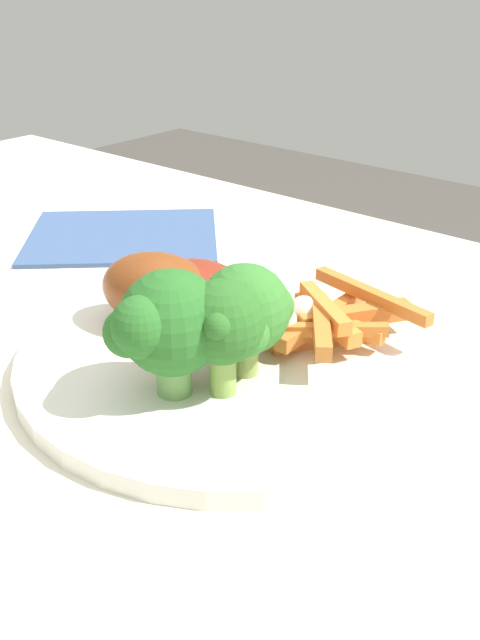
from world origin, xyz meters
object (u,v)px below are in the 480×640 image
Objects in this scene: dining_table at (205,519)px; broccoli_floret_front at (220,322)px; carrot_fries_pile at (330,321)px; chicken_drumstick_extra at (201,294)px; broccoli_floret_middle at (246,311)px; chicken_drumstick_near at (164,292)px; broccoli_floret_back at (167,325)px; dinner_plate at (240,357)px; chicken_drumstick_far at (195,296)px.

dining_table is 0.17m from broccoli_floret_front.
chicken_drumstick_extra is at bearing -156.88° from carrot_fries_pile.
dining_table is 18.91× the size of broccoli_floret_middle.
broccoli_floret_middle is at bearing 17.94° from dining_table.
broccoli_floret_middle is 0.50× the size of chicken_drumstick_near.
broccoli_floret_back is at bearing -105.86° from carrot_fries_pile.
broccoli_floret_front is at bearing 44.73° from broccoli_floret_back.
dining_table is 18.81× the size of broccoli_floret_front.
chicken_drumstick_near is at bearing 155.16° from broccoli_floret_front.
broccoli_floret_middle reaches higher than dining_table.
dinner_plate is at bearing 118.27° from broccoli_floret_front.
broccoli_floret_back is at bearing -73.15° from dining_table.
dinner_plate is (0.01, 0.03, 0.12)m from dining_table.
chicken_drumstick_far is (-0.07, 0.05, -0.02)m from broccoli_floret_front.
broccoli_floret_middle is 0.07m from chicken_drumstick_extra.
chicken_drumstick_extra is (0.00, 0.00, 0.00)m from chicken_drumstick_far.
dinner_plate is 0.06m from carrot_fries_pile.
dinner_plate is 2.05× the size of chicken_drumstick_near.
broccoli_floret_front is 0.56× the size of chicken_drumstick_extra.
chicken_drumstick_extra is (-0.08, -0.03, 0.01)m from carrot_fries_pile.
dinner_plate is at bearing 77.42° from dining_table.
chicken_drumstick_near is (-0.05, 0.02, 0.15)m from dining_table.
broccoli_floret_back is 0.58× the size of carrot_fries_pile.
broccoli_floret_front is at bearing -28.56° from dining_table.
broccoli_floret_front is 0.03m from broccoli_floret_back.
broccoli_floret_front is 0.10m from chicken_drumstick_near.
dining_table is 0.15m from chicken_drumstick_extra.
dining_table is 0.16m from chicken_drumstick_near.
broccoli_floret_front is 0.54× the size of carrot_fries_pile.
dining_table is at bearing 151.44° from broccoli_floret_front.
carrot_fries_pile is 0.09m from chicken_drumstick_far.
dining_table is at bearing -22.48° from chicken_drumstick_near.
chicken_drumstick_far is at bearing 142.66° from broccoli_floret_front.
chicken_drumstick_extra is at bearing 56.26° from chicken_drumstick_far.
chicken_drumstick_extra is (-0.07, 0.06, -0.02)m from broccoli_floret_front.
chicken_drumstick_far reaches higher than dining_table.
chicken_drumstick_near is at bearing 171.12° from broccoli_floret_middle.
chicken_drumstick_far is (-0.07, 0.03, -0.02)m from broccoli_floret_middle.
broccoli_floret_front reaches higher than dining_table.
broccoli_floret_front and broccoli_floret_middle have the same top height.
chicken_drumstick_far is at bearing 157.72° from broccoli_floret_middle.
chicken_drumstick_near reaches higher than carrot_fries_pile.
broccoli_floret_back reaches higher than chicken_drumstick_near.
dining_table is 4.62× the size of dinner_plate.
dining_table is 0.15m from chicken_drumstick_far.
carrot_fries_pile is (0.01, 0.09, -0.03)m from broccoli_floret_front.
chicken_drumstick_near is at bearing -132.25° from chicken_drumstick_far.
broccoli_floret_back is 0.63× the size of chicken_drumstick_far.
broccoli_floret_middle is at bearing 97.34° from broccoli_floret_front.
carrot_fries_pile is (0.04, 0.07, 0.14)m from dining_table.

